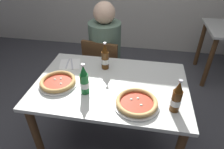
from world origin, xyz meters
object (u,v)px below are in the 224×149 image
object	(u,v)px
pizza_margherita_near	(58,82)
beer_bottle_left	(105,58)
diner_seated	(105,58)
beer_bottle_center	(84,81)
napkin_with_cutlery	(70,64)
dining_table_main	(111,94)
chair_behind_table	(104,68)
beer_bottle_right	(177,98)
pizza_marinara_far	(137,103)

from	to	relation	value
pizza_margherita_near	beer_bottle_left	world-z (taller)	beer_bottle_left
diner_seated	beer_bottle_center	world-z (taller)	diner_seated
beer_bottle_left	beer_bottle_center	bearing A→B (deg)	-102.42
diner_seated	napkin_with_cutlery	size ratio (longest dim) A/B	5.49
dining_table_main	chair_behind_table	xyz separation A→B (m)	(-0.19, 0.61, -0.15)
pizza_margherita_near	beer_bottle_left	size ratio (longest dim) A/B	1.22
beer_bottle_right	napkin_with_cutlery	size ratio (longest dim) A/B	1.12
diner_seated	beer_bottle_center	bearing A→B (deg)	-88.75
diner_seated	napkin_with_cutlery	world-z (taller)	diner_seated
chair_behind_table	beer_bottle_right	distance (m)	1.12
dining_table_main	diner_seated	xyz separation A→B (m)	(-0.19, 0.66, -0.05)
dining_table_main	beer_bottle_center	distance (m)	0.31
beer_bottle_right	napkin_with_cutlery	distance (m)	1.00
dining_table_main	chair_behind_table	size ratio (longest dim) A/B	1.41
dining_table_main	beer_bottle_right	distance (m)	0.56
pizza_margherita_near	beer_bottle_right	bearing A→B (deg)	-8.67
diner_seated	pizza_marinara_far	xyz separation A→B (m)	(0.40, -0.87, 0.19)
beer_bottle_right	napkin_with_cutlery	xyz separation A→B (m)	(-0.89, 0.44, -0.10)
pizza_marinara_far	diner_seated	bearing A→B (deg)	114.74
pizza_marinara_far	napkin_with_cutlery	distance (m)	0.77
diner_seated	beer_bottle_right	bearing A→B (deg)	-53.36
beer_bottle_center	beer_bottle_right	distance (m)	0.64
dining_table_main	napkin_with_cutlery	size ratio (longest dim) A/B	5.45
dining_table_main	beer_bottle_right	size ratio (longest dim) A/B	4.86
dining_table_main	beer_bottle_center	size ratio (longest dim) A/B	4.86
pizza_margherita_near	napkin_with_cutlery	distance (m)	0.30
pizza_marinara_far	beer_bottle_right	world-z (taller)	beer_bottle_right
beer_bottle_left	dining_table_main	bearing A→B (deg)	-67.19
napkin_with_cutlery	diner_seated	bearing A→B (deg)	61.86
beer_bottle_center	beer_bottle_right	xyz separation A→B (m)	(0.64, -0.07, 0.00)
pizza_marinara_far	dining_table_main	bearing A→B (deg)	135.47
chair_behind_table	beer_bottle_right	world-z (taller)	beer_bottle_right
chair_behind_table	diner_seated	xyz separation A→B (m)	(0.01, 0.05, 0.10)
diner_seated	beer_bottle_right	distance (m)	1.13
chair_behind_table	beer_bottle_left	xyz separation A→B (m)	(0.11, -0.40, 0.37)
beer_bottle_left	pizza_marinara_far	bearing A→B (deg)	-54.23
napkin_with_cutlery	beer_bottle_right	bearing A→B (deg)	-26.09
dining_table_main	pizza_margherita_near	xyz separation A→B (m)	(-0.41, -0.08, 0.14)
diner_seated	napkin_with_cutlery	distance (m)	0.53
diner_seated	pizza_margherita_near	distance (m)	0.80
chair_behind_table	beer_bottle_right	bearing A→B (deg)	136.76
chair_behind_table	napkin_with_cutlery	bearing A→B (deg)	68.08
pizza_margherita_near	pizza_marinara_far	world-z (taller)	same
diner_seated	beer_bottle_left	xyz separation A→B (m)	(0.10, -0.45, 0.27)
dining_table_main	pizza_margherita_near	size ratio (longest dim) A/B	3.99
pizza_marinara_far	napkin_with_cutlery	size ratio (longest dim) A/B	1.43
napkin_with_cutlery	pizza_marinara_far	bearing A→B (deg)	-34.05
pizza_marinara_far	beer_bottle_right	size ratio (longest dim) A/B	1.27
dining_table_main	beer_bottle_left	world-z (taller)	beer_bottle_left
pizza_margherita_near	beer_bottle_center	xyz separation A→B (m)	(0.24, -0.06, 0.08)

